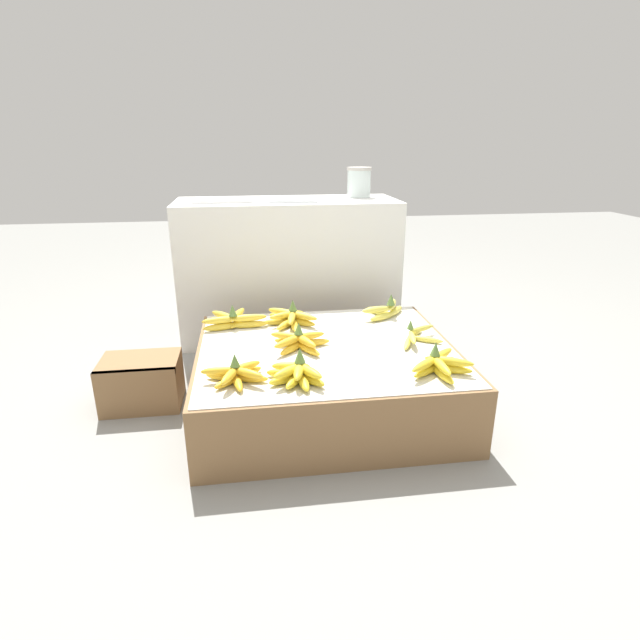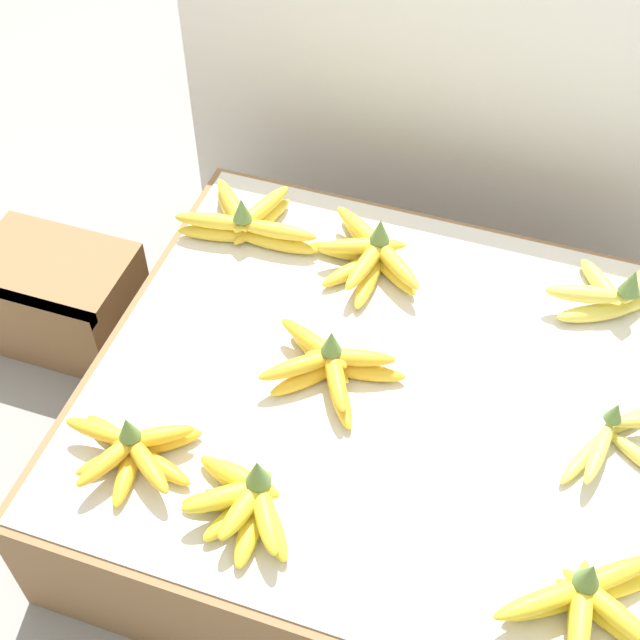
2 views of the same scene
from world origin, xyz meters
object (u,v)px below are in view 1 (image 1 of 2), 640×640
at_px(foam_tray_white, 222,200).
at_px(banana_bunch_back_right, 386,310).
at_px(glass_jar, 359,182).
at_px(banana_bunch_front_left, 236,374).
at_px(banana_bunch_back_left, 233,320).
at_px(banana_bunch_front_midleft, 296,374).
at_px(banana_bunch_middle_right, 416,335).
at_px(banana_bunch_back_midleft, 290,318).
at_px(banana_bunch_middle_midleft, 299,341).
at_px(wooden_crate, 142,382).
at_px(banana_bunch_front_right, 439,364).

bearing_deg(foam_tray_white, banana_bunch_back_right, -35.29).
bearing_deg(glass_jar, banana_bunch_back_right, -89.93).
xyz_separation_m(banana_bunch_front_left, banana_bunch_back_left, (-0.02, 0.52, 0.00)).
bearing_deg(banana_bunch_front_midleft, banana_bunch_front_left, 171.30).
relative_size(banana_bunch_middle_right, banana_bunch_back_left, 0.76).
bearing_deg(banana_bunch_front_midleft, banana_bunch_back_midleft, 87.36).
bearing_deg(banana_bunch_back_midleft, banana_bunch_middle_midleft, -87.60).
bearing_deg(banana_bunch_back_left, banana_bunch_back_midleft, -2.27).
bearing_deg(banana_bunch_middle_right, banana_bunch_back_right, 98.28).
height_order(banana_bunch_back_right, glass_jar, glass_jar).
bearing_deg(banana_bunch_front_left, banana_bunch_back_left, 92.44).
distance_m(banana_bunch_middle_midleft, banana_bunch_middle_right, 0.46).
bearing_deg(banana_bunch_back_midleft, banana_bunch_front_midleft, -92.64).
bearing_deg(wooden_crate, banana_bunch_back_left, 20.69).
xyz_separation_m(banana_bunch_front_midleft, glass_jar, (0.45, 1.20, 0.50)).
height_order(wooden_crate, foam_tray_white, foam_tray_white).
bearing_deg(banana_bunch_back_right, banana_bunch_middle_right, -81.72).
bearing_deg(banana_bunch_middle_midleft, banana_bunch_back_midleft, 92.40).
bearing_deg(banana_bunch_back_left, banana_bunch_front_midleft, -68.53).
bearing_deg(banana_bunch_middle_midleft, banana_bunch_back_left, 132.65).
relative_size(banana_bunch_middle_right, banana_bunch_back_midleft, 0.89).
height_order(banana_bunch_front_right, banana_bunch_middle_right, banana_bunch_front_right).
relative_size(banana_bunch_middle_right, foam_tray_white, 0.73).
bearing_deg(banana_bunch_back_left, foam_tray_white, 93.95).
bearing_deg(banana_bunch_front_midleft, foam_tray_white, 103.11).
xyz_separation_m(banana_bunch_middle_right, glass_jar, (-0.04, 0.91, 0.51)).
xyz_separation_m(banana_bunch_middle_midleft, banana_bunch_back_right, (0.42, 0.31, 0.00)).
height_order(wooden_crate, banana_bunch_front_right, banana_bunch_front_right).
xyz_separation_m(banana_bunch_middle_midleft, banana_bunch_back_left, (-0.25, 0.27, 0.00)).
height_order(wooden_crate, banana_bunch_back_midleft, banana_bunch_back_midleft).
relative_size(wooden_crate, banana_bunch_middle_midleft, 1.30).
height_order(banana_bunch_middle_right, banana_bunch_back_left, banana_bunch_back_left).
height_order(banana_bunch_front_left, banana_bunch_middle_right, banana_bunch_front_left).
xyz_separation_m(banana_bunch_back_midleft, foam_tray_white, (-0.28, 0.55, 0.44)).
bearing_deg(wooden_crate, foam_tray_white, 63.92).
bearing_deg(banana_bunch_front_left, banana_bunch_middle_right, 20.43).
bearing_deg(banana_bunch_back_left, wooden_crate, -159.31).
distance_m(banana_bunch_front_right, banana_bunch_back_midleft, 0.70).
xyz_separation_m(banana_bunch_middle_midleft, banana_bunch_middle_right, (0.46, 0.01, -0.01)).
bearing_deg(banana_bunch_middle_right, wooden_crate, 173.59).
xyz_separation_m(banana_bunch_back_left, banana_bunch_back_right, (0.67, 0.04, 0.00)).
relative_size(banana_bunch_middle_midleft, banana_bunch_back_midleft, 0.99).
distance_m(banana_bunch_back_right, glass_jar, 0.79).
bearing_deg(banana_bunch_back_midleft, foam_tray_white, 116.92).
bearing_deg(banana_bunch_middle_midleft, wooden_crate, 167.78).
relative_size(banana_bunch_back_left, glass_jar, 1.80).
relative_size(banana_bunch_front_right, banana_bunch_back_right, 1.04).
xyz_separation_m(banana_bunch_front_left, foam_tray_white, (-0.06, 1.06, 0.44)).
distance_m(banana_bunch_back_left, foam_tray_white, 0.69).
bearing_deg(banana_bunch_front_left, foam_tray_white, 93.21).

